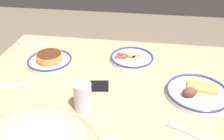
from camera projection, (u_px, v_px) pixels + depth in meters
The scene contains 9 objects.
dining_table at pixel (112, 99), 1.12m from camera, with size 1.22×0.83×0.73m.
plate_near_main at pixel (50, 59), 1.19m from camera, with size 0.22×0.22×0.05m.
plate_center_pancakes at pixel (132, 58), 1.22m from camera, with size 0.22×0.22×0.04m.
plate_far_companion at pixel (197, 92), 0.98m from camera, with size 0.26×0.26×0.05m.
drinking_glass at pixel (83, 98), 0.89m from camera, with size 0.07×0.07×0.11m.
cell_phone at pixel (92, 86), 1.03m from camera, with size 0.14×0.07×0.01m, color black.
fork_near at pixel (5, 86), 1.03m from camera, with size 0.19×0.06×0.01m.
fork_far at pixel (194, 135), 0.80m from camera, with size 0.18×0.10×0.01m.
tea_spoon at pixel (28, 43), 1.39m from camera, with size 0.20×0.03×0.01m.
Camera 1 is at (-0.13, 0.87, 1.34)m, focal length 39.08 mm.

